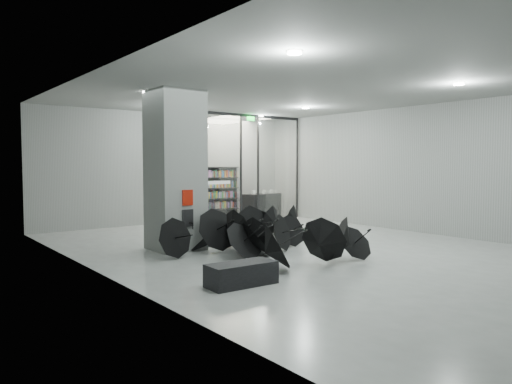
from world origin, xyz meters
TOP-DOWN VIEW (x-y plane):
  - room at (0.00, 0.00)m, footprint 14.00×14.02m
  - column at (-2.50, 2.00)m, footprint 1.20×1.20m
  - fire_cabinet at (-2.50, 1.38)m, footprint 0.28×0.04m
  - info_panel at (-2.50, 1.38)m, footprint 0.30×0.03m
  - exit_sign at (2.40, 5.30)m, footprint 0.30×0.06m
  - glass_partition at (2.39, 5.50)m, footprint 5.06×0.08m
  - bench at (-3.32, -1.97)m, footprint 1.30×0.60m
  - bookshelf at (1.77, 6.75)m, footprint 1.89×0.56m
  - shop_counter at (3.56, 6.09)m, footprint 1.71×0.91m
  - umbrella_cluster at (-1.09, 0.29)m, footprint 5.22×4.86m

SIDE VIEW (x-z plane):
  - bench at x=-3.32m, z-range 0.00..0.41m
  - umbrella_cluster at x=-1.09m, z-range -0.34..0.97m
  - shop_counter at x=3.56m, z-range 0.00..0.97m
  - info_panel at x=-2.50m, z-range 0.64..1.06m
  - bookshelf at x=1.77m, z-range 0.00..2.05m
  - fire_cabinet at x=-2.50m, z-range 1.16..1.54m
  - column at x=-2.50m, z-range 0.00..4.00m
  - glass_partition at x=2.39m, z-range 0.18..4.18m
  - room at x=0.00m, z-range 0.84..4.85m
  - exit_sign at x=2.40m, z-range 3.74..3.90m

